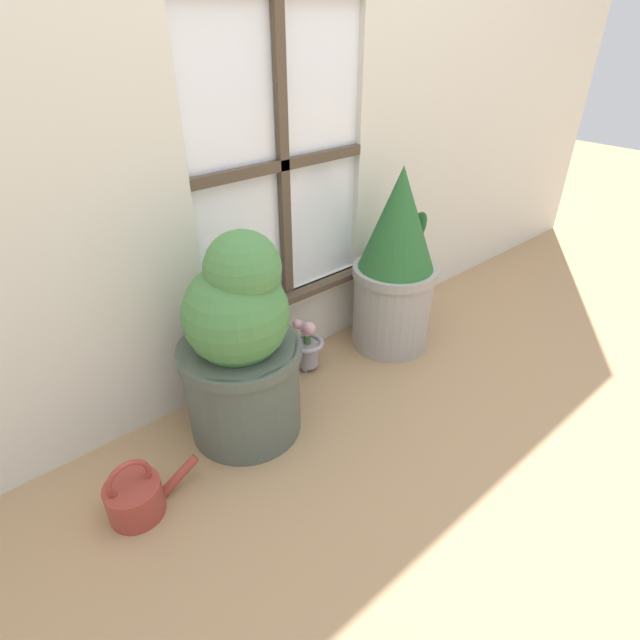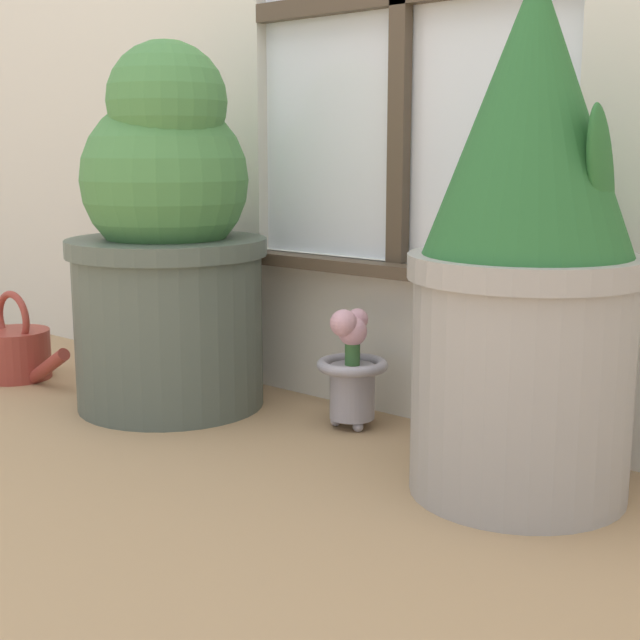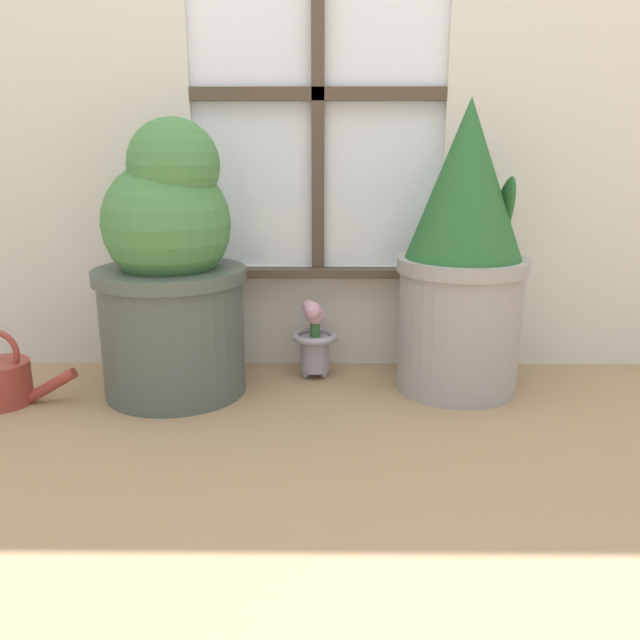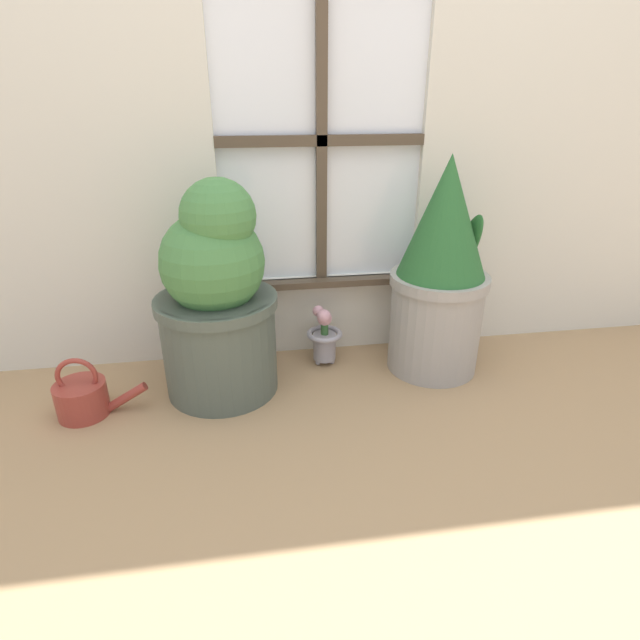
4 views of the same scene
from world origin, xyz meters
TOP-DOWN VIEW (x-y plane):
  - ground_plane at (0.00, 0.00)m, footprint 10.00×10.00m
  - potted_plant_left at (-0.37, 0.24)m, footprint 0.39×0.39m
  - potted_plant_right at (0.38, 0.28)m, footprint 0.34×0.34m
  - flower_vase at (-0.01, 0.36)m, footprint 0.13×0.13m
  - watering_can at (-0.80, 0.16)m, footprint 0.28×0.16m

SIDE VIEW (x-z plane):
  - ground_plane at x=0.00m, z-range 0.00..0.00m
  - watering_can at x=-0.80m, z-range -0.04..0.16m
  - flower_vase at x=-0.01m, z-range 0.00..0.22m
  - potted_plant_left at x=-0.37m, z-range -0.03..0.68m
  - potted_plant_right at x=0.38m, z-range -0.01..0.74m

